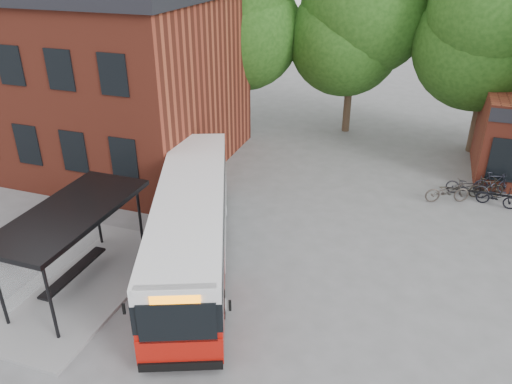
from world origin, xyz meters
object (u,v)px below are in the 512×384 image
(bicycle_1, at_px, (487,188))
(bicycle_3, at_px, (493,183))
(bus_shelter, at_px, (77,249))
(bicycle_2, at_px, (467,186))
(city_bus, at_px, (192,225))
(bicycle_4, at_px, (497,197))
(bicycle_0, at_px, (447,191))

(bicycle_1, distance_m, bicycle_3, 0.59)
(bus_shelter, xyz_separation_m, bicycle_2, (12.14, 11.24, -0.98))
(city_bus, relative_size, bicycle_4, 6.64)
(bicycle_1, height_order, bicycle_2, bicycle_1)
(bicycle_2, bearing_deg, bicycle_3, -55.40)
(bicycle_3, height_order, bicycle_4, bicycle_3)
(bus_shelter, distance_m, city_bus, 3.85)
(bicycle_2, distance_m, bicycle_4, 1.34)
(bicycle_1, xyz_separation_m, bicycle_3, (0.30, 0.50, 0.06))
(bicycle_1, distance_m, bicycle_4, 0.81)
(bicycle_0, distance_m, bicycle_2, 1.27)
(bus_shelter, relative_size, bicycle_2, 3.90)
(bicycle_4, bearing_deg, bus_shelter, 139.16)
(city_bus, distance_m, bicycle_1, 13.38)
(bus_shelter, xyz_separation_m, city_bus, (2.77, 2.67, -0.06))
(bicycle_3, bearing_deg, bicycle_4, 165.87)
(bicycle_2, relative_size, bicycle_4, 1.09)
(bus_shelter, height_order, bicycle_3, bus_shelter)
(bicycle_2, distance_m, bicycle_3, 1.25)
(bicycle_0, distance_m, bicycle_1, 1.94)
(bicycle_1, relative_size, bicycle_4, 0.95)
(bicycle_4, bearing_deg, bicycle_2, 71.65)
(bicycle_0, height_order, bicycle_3, bicycle_3)
(bus_shelter, bearing_deg, bicycle_2, 42.79)
(bus_shelter, bearing_deg, bicycle_0, 42.32)
(bicycle_0, relative_size, bicycle_3, 1.09)
(city_bus, bearing_deg, bicycle_1, 18.32)
(bicycle_0, relative_size, bicycle_2, 1.07)
(bicycle_2, relative_size, bicycle_3, 1.02)
(city_bus, bearing_deg, bicycle_2, 20.41)
(bicycle_0, height_order, bicycle_4, bicycle_0)
(bicycle_1, relative_size, bicycle_2, 0.88)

